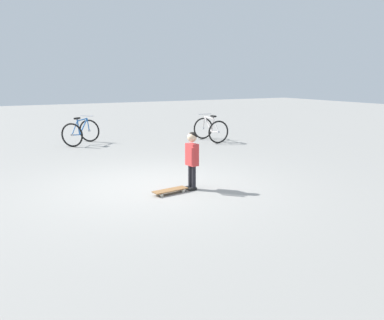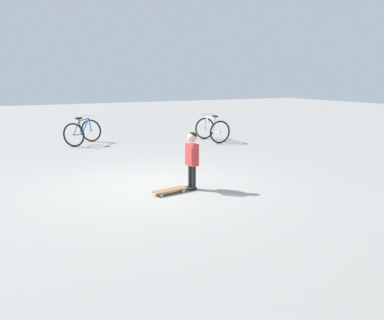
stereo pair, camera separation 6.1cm
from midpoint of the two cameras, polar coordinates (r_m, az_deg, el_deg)
ground_plane at (r=7.62m, az=-6.05°, el=-3.69°), size 50.00×50.00×0.00m
child_person at (r=7.19m, az=-0.25°, el=0.83°), size 0.39×0.21×1.06m
skateboard at (r=7.08m, az=-3.37°, el=-4.34°), size 0.28×0.67×0.07m
bicycle_near at (r=12.88m, az=2.53°, el=4.41°), size 1.10×0.75×0.85m
bicycle_mid at (r=12.70m, az=-15.70°, el=3.88°), size 1.27×1.25×0.85m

